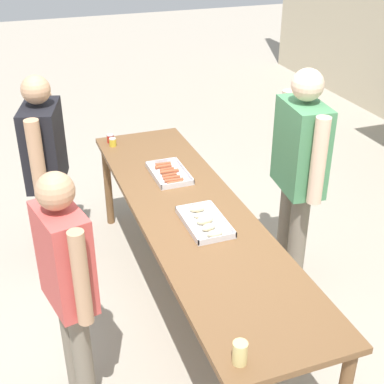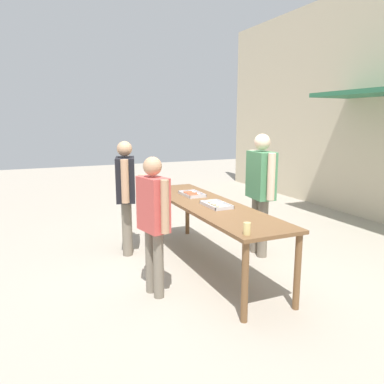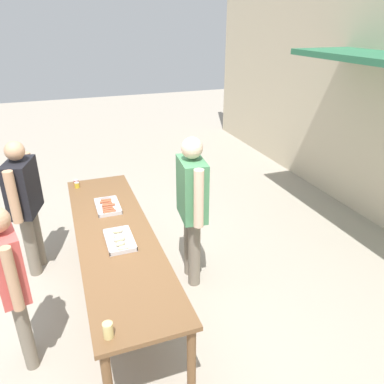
{
  "view_description": "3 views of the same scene",
  "coord_description": "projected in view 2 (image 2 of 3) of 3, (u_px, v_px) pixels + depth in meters",
  "views": [
    {
      "loc": [
        2.97,
        -1.08,
        2.74
      ],
      "look_at": [
        0.0,
        0.0,
        1.01
      ],
      "focal_mm": 50.0,
      "sensor_mm": 36.0,
      "label": 1
    },
    {
      "loc": [
        4.29,
        -2.13,
        1.94
      ],
      "look_at": [
        -0.57,
        0.02,
        0.91
      ],
      "focal_mm": 35.0,
      "sensor_mm": 36.0,
      "label": 2
    },
    {
      "loc": [
        3.34,
        -0.38,
        2.84
      ],
      "look_at": [
        -0.09,
        0.87,
        1.14
      ],
      "focal_mm": 35.0,
      "sensor_mm": 36.0,
      "label": 3
    }
  ],
  "objects": [
    {
      "name": "ground_plane",
      "position": [
        208.0,
        265.0,
        5.07
      ],
      "size": [
        24.0,
        24.0,
        0.0
      ],
      "primitive_type": "plane",
      "color": "#A39989"
    },
    {
      "name": "serving_table",
      "position": [
        208.0,
        210.0,
        4.92
      ],
      "size": [
        3.0,
        0.76,
        0.86
      ],
      "color": "brown",
      "rests_on": "ground"
    },
    {
      "name": "food_tray_sausages",
      "position": [
        192.0,
        194.0,
        5.42
      ],
      "size": [
        0.43,
        0.26,
        0.04
      ],
      "color": "silver",
      "rests_on": "serving_table"
    },
    {
      "name": "food_tray_buns",
      "position": [
        216.0,
        205.0,
        4.73
      ],
      "size": [
        0.45,
        0.26,
        0.06
      ],
      "color": "silver",
      "rests_on": "serving_table"
    },
    {
      "name": "condiment_jar_mustard",
      "position": [
        156.0,
        186.0,
        6.02
      ],
      "size": [
        0.06,
        0.06,
        0.07
      ],
      "color": "#B22319",
      "rests_on": "serving_table"
    },
    {
      "name": "condiment_jar_ketchup",
      "position": [
        158.0,
        186.0,
        5.94
      ],
      "size": [
        0.06,
        0.06,
        0.07
      ],
      "color": "gold",
      "rests_on": "serving_table"
    },
    {
      "name": "beer_cup",
      "position": [
        247.0,
        229.0,
        3.56
      ],
      "size": [
        0.07,
        0.07,
        0.12
      ],
      "color": "#DBC67A",
      "rests_on": "serving_table"
    },
    {
      "name": "person_server_behind_table",
      "position": [
        261.0,
        185.0,
        5.3
      ],
      "size": [
        0.67,
        0.3,
        1.75
      ],
      "rotation": [
        0.0,
        0.0,
        -0.11
      ],
      "color": "#756B5B",
      "rests_on": "ground"
    },
    {
      "name": "person_customer_holding_hotdog",
      "position": [
        126.0,
        189.0,
        5.37
      ],
      "size": [
        0.66,
        0.37,
        1.65
      ],
      "rotation": [
        0.0,
        0.0,
        2.87
      ],
      "color": "#756B5B",
      "rests_on": "ground"
    },
    {
      "name": "person_customer_with_cup",
      "position": [
        153.0,
        215.0,
        4.05
      ],
      "size": [
        0.54,
        0.29,
        1.56
      ],
      "rotation": [
        0.0,
        0.0,
        3.36
      ],
      "color": "#756B5B",
      "rests_on": "ground"
    }
  ]
}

